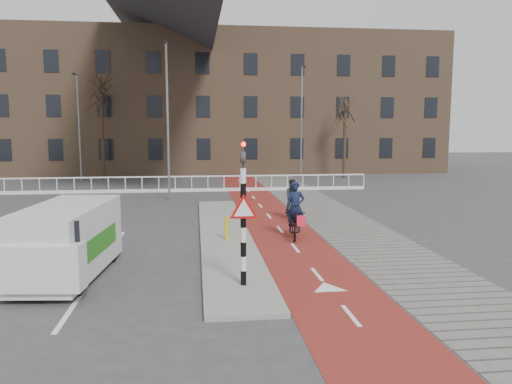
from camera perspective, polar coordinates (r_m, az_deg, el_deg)
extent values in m
plane|color=#38383A|center=(14.49, 0.19, -8.49)|extent=(120.00, 120.00, 0.00)
cube|color=maroon|center=(24.37, 0.79, -1.93)|extent=(2.50, 60.00, 0.01)
cube|color=slate|center=(24.90, 7.19, -1.79)|extent=(3.00, 60.00, 0.01)
cube|color=gray|center=(18.28, -3.55, -4.95)|extent=(1.80, 16.00, 0.12)
cylinder|color=black|center=(12.13, -1.46, -4.07)|extent=(0.14, 0.14, 2.88)
imported|color=black|center=(11.90, -1.49, 4.64)|extent=(0.13, 0.16, 0.80)
cylinder|color=#FF0C05|center=(11.75, -1.43, 5.49)|extent=(0.11, 0.02, 0.11)
cylinder|color=gold|center=(17.25, -3.38, -4.11)|extent=(0.12, 0.12, 0.82)
imported|color=black|center=(18.01, 4.49, -3.63)|extent=(1.04, 2.06, 1.03)
imported|color=#111A36|center=(17.90, 4.51, -1.68)|extent=(0.72, 0.55, 1.80)
cube|color=#F12241|center=(17.47, 5.18, -3.31)|extent=(0.34, 0.25, 0.37)
imported|color=black|center=(21.61, 4.23, -1.86)|extent=(0.55, 1.62, 0.96)
imported|color=black|center=(21.53, 4.25, -0.52)|extent=(0.77, 0.61, 1.51)
cube|color=silver|center=(14.21, -20.86, -5.06)|extent=(2.23, 4.61, 1.78)
cube|color=#267B1A|center=(14.47, -24.32, -5.42)|extent=(0.31, 2.83, 0.55)
cube|color=#267B1A|center=(14.04, -17.26, -5.48)|extent=(0.31, 2.83, 0.55)
cube|color=black|center=(12.36, -23.03, -5.10)|extent=(1.60, 0.22, 0.90)
cylinder|color=black|center=(13.32, -26.05, -9.33)|extent=(0.29, 0.64, 0.62)
cylinder|color=black|center=(12.76, -19.80, -9.72)|extent=(0.29, 0.64, 0.62)
cylinder|color=black|center=(16.01, -21.47, -6.33)|extent=(0.29, 0.64, 0.62)
cylinder|color=black|center=(15.54, -16.20, -6.51)|extent=(0.29, 0.64, 0.62)
cube|color=silver|center=(31.15, -12.91, 1.68)|extent=(28.00, 0.08, 0.08)
cube|color=silver|center=(31.25, -12.87, 0.13)|extent=(28.00, 0.10, 0.20)
cube|color=#7F6047|center=(45.89, -8.62, 9.90)|extent=(46.00, 10.00, 12.00)
cylinder|color=black|center=(39.81, -17.17, 6.96)|extent=(0.28, 0.28, 7.72)
cylinder|color=black|center=(39.81, 10.10, 6.05)|extent=(0.24, 0.24, 6.16)
cylinder|color=slate|center=(27.37, -10.05, 7.83)|extent=(0.12, 0.12, 8.43)
cylinder|color=slate|center=(38.65, -19.56, 6.91)|extent=(0.12, 0.12, 7.80)
cylinder|color=slate|center=(35.65, 5.21, 7.61)|extent=(0.12, 0.12, 8.18)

